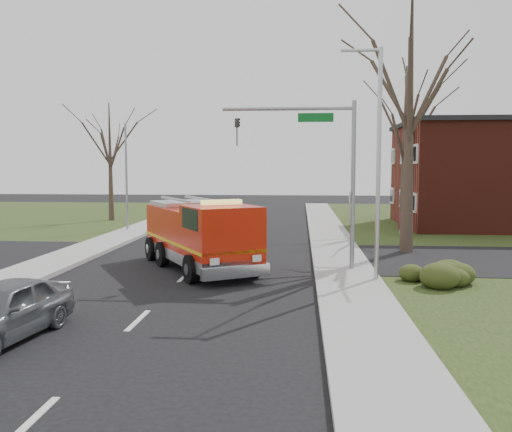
{
  "coord_description": "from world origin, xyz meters",
  "views": [
    {
      "loc": [
        4.43,
        -20.22,
        4.22
      ],
      "look_at": [
        2.43,
        3.99,
        2.0
      ],
      "focal_mm": 38.0,
      "sensor_mm": 36.0,
      "label": 1
    }
  ],
  "objects": [
    {
      "name": "health_center_sign",
      "position": [
        10.5,
        12.5,
        0.88
      ],
      "size": [
        0.12,
        2.0,
        1.4
      ],
      "color": "#4B1115",
      "rests_on": "ground"
    },
    {
      "name": "bare_tree_far",
      "position": [
        11.0,
        15.0,
        6.49
      ],
      "size": [
        5.25,
        5.25,
        10.5
      ],
      "color": "#34261F",
      "rests_on": "ground"
    },
    {
      "name": "ground",
      "position": [
        0.0,
        0.0,
        0.0
      ],
      "size": [
        120.0,
        120.0,
        0.0
      ],
      "primitive_type": "plane",
      "color": "black",
      "rests_on": "ground"
    },
    {
      "name": "hedge_corner",
      "position": [
        9.0,
        -1.0,
        0.58
      ],
      "size": [
        2.8,
        2.0,
        0.9
      ],
      "primitive_type": "ellipsoid",
      "color": "#313E16",
      "rests_on": "lawn_right"
    },
    {
      "name": "utility_pole_far",
      "position": [
        -6.8,
        14.0,
        3.5
      ],
      "size": [
        0.14,
        0.14,
        7.0
      ],
      "primitive_type": "cylinder",
      "color": "gray",
      "rests_on": "ground"
    },
    {
      "name": "traffic_signal_mast",
      "position": [
        5.21,
        1.5,
        4.71
      ],
      "size": [
        5.29,
        0.18,
        6.8
      ],
      "color": "gray",
      "rests_on": "ground"
    },
    {
      "name": "bare_tree_near",
      "position": [
        9.5,
        6.0,
        7.41
      ],
      "size": [
        6.0,
        6.0,
        12.0
      ],
      "color": "#34261F",
      "rests_on": "ground"
    },
    {
      "name": "parked_car_maroon",
      "position": [
        -2.8,
        -7.91,
        0.74
      ],
      "size": [
        2.31,
        4.53,
        1.48
      ],
      "primitive_type": "imported",
      "rotation": [
        0.0,
        0.0,
        -0.13
      ],
      "color": "#575A5E",
      "rests_on": "ground"
    },
    {
      "name": "sidewalk_right",
      "position": [
        6.2,
        0.0,
        0.07
      ],
      "size": [
        2.4,
        80.0,
        0.15
      ],
      "primitive_type": "cube",
      "color": "#9F9F99",
      "rests_on": "ground"
    },
    {
      "name": "bare_tree_left",
      "position": [
        -10.0,
        20.0,
        5.56
      ],
      "size": [
        4.5,
        4.5,
        9.0
      ],
      "color": "#34261F",
      "rests_on": "ground"
    },
    {
      "name": "fire_engine",
      "position": [
        0.33,
        1.58,
        1.36
      ],
      "size": [
        5.96,
        7.69,
        3.0
      ],
      "rotation": [
        0.0,
        0.0,
        0.53
      ],
      "color": "#BA1908",
      "rests_on": "ground"
    },
    {
      "name": "streetlight_pole",
      "position": [
        7.14,
        -0.5,
        4.55
      ],
      "size": [
        1.48,
        0.16,
        8.4
      ],
      "color": "#B7BABF",
      "rests_on": "ground"
    },
    {
      "name": "sidewalk_left",
      "position": [
        -6.2,
        0.0,
        0.07
      ],
      "size": [
        2.4,
        80.0,
        0.15
      ],
      "primitive_type": "cube",
      "color": "#9F9F99",
      "rests_on": "ground"
    }
  ]
}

